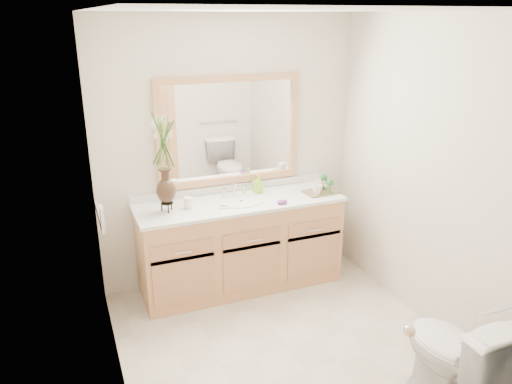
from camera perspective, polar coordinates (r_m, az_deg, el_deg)
name	(u,v)px	position (r m, az deg, el deg)	size (l,w,h in m)	color
floor	(288,347)	(3.96, 3.64, -17.30)	(2.60, 2.60, 0.00)	beige
ceiling	(296,10)	(3.17, 4.62, 20.04)	(2.40, 2.60, 0.02)	white
wall_back	(229,152)	(4.53, -3.10, 4.53)	(2.40, 0.02, 2.40)	silver
wall_front	(418,292)	(2.39, 17.98, -10.83)	(2.40, 0.02, 2.40)	silver
wall_left	(108,225)	(3.08, -16.52, -3.62)	(0.02, 2.60, 2.40)	silver
wall_right	(434,178)	(4.03, 19.66, 1.48)	(0.02, 2.60, 2.40)	silver
vanity	(241,245)	(4.55, -1.75, -6.11)	(1.80, 0.55, 0.80)	tan
counter	(240,203)	(4.39, -1.80, -1.22)	(1.84, 0.57, 0.03)	white
sink	(241,207)	(4.39, -1.72, -1.77)	(0.38, 0.34, 0.23)	white
mirror	(229,131)	(4.46, -3.06, 7.01)	(1.32, 0.04, 0.97)	white
switch_plate	(102,214)	(3.87, -17.23, -2.41)	(0.02, 0.12, 0.12)	white
door	(355,343)	(2.35, 11.28, -16.58)	(0.80, 0.03, 2.00)	tan
toilet	(455,358)	(3.48, 21.76, -17.18)	(0.42, 0.75, 0.74)	white
flower_vase	(164,151)	(4.06, -10.52, 4.65)	(0.19, 0.19, 0.77)	black
tumbler	(188,203)	(4.24, -7.78, -1.24)	(0.07, 0.07, 0.09)	white
soap_dish	(224,206)	(4.24, -3.70, -1.64)	(0.10, 0.10, 0.03)	white
soap_bottle	(258,185)	(4.56, 0.21, 0.84)	(0.07, 0.07, 0.15)	#95CE30
purple_dish	(282,202)	(4.32, 3.01, -1.13)	(0.09, 0.07, 0.03)	#5A236B
tray	(321,192)	(4.62, 7.40, 0.02)	(0.31, 0.20, 0.02)	brown
mug_left	(317,189)	(4.53, 7.00, 0.34)	(0.09, 0.09, 0.09)	white
mug_right	(319,185)	(4.64, 7.23, 0.84)	(0.10, 0.09, 0.10)	white
goblet_front	(330,183)	(4.57, 8.47, 1.02)	(0.06, 0.06, 0.13)	#236A2B
goblet_back	(324,179)	(4.66, 7.75, 1.52)	(0.06, 0.06, 0.14)	#236A2B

